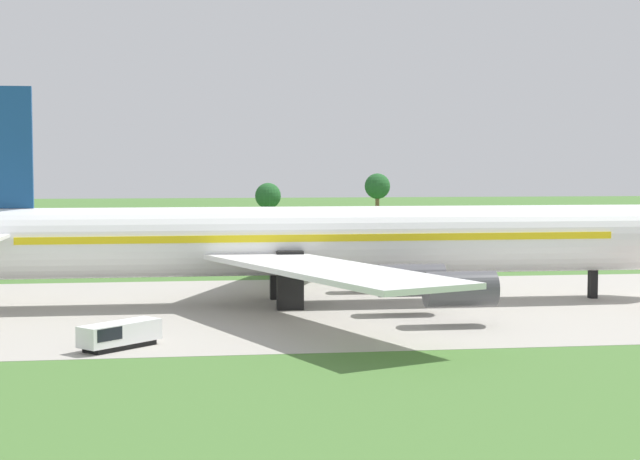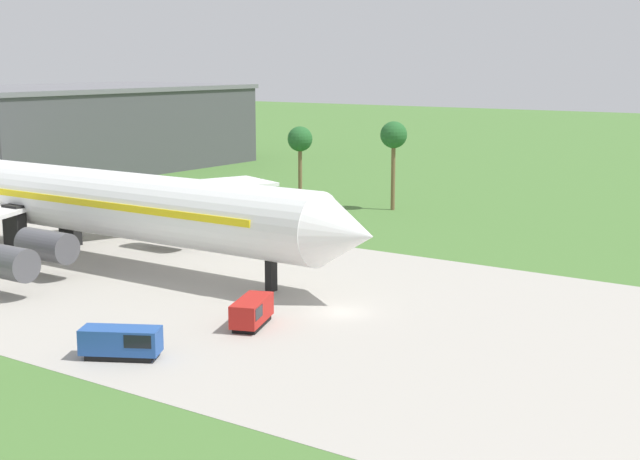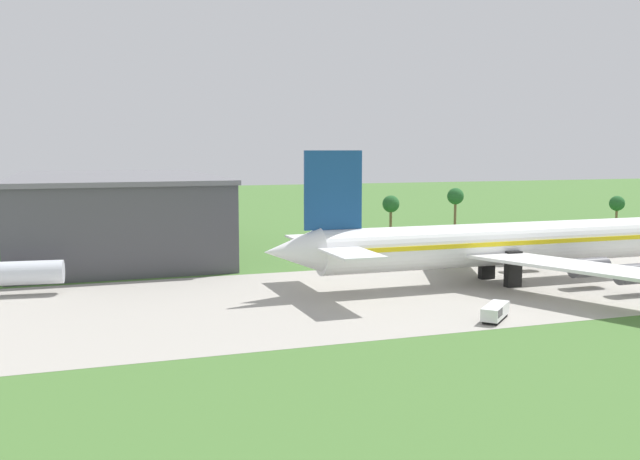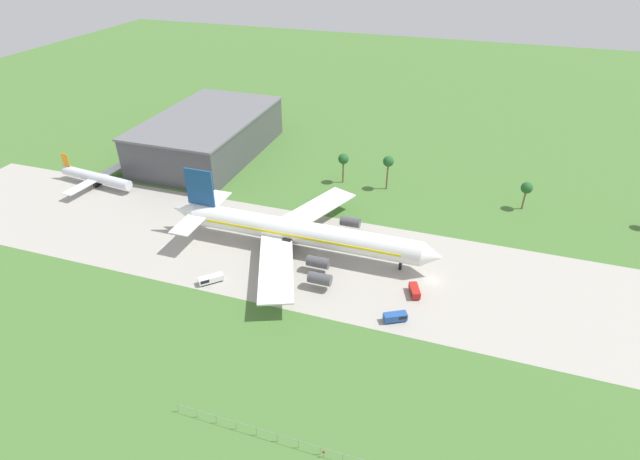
{
  "view_description": "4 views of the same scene",
  "coord_description": "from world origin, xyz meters",
  "views": [
    {
      "loc": [
        -48.66,
        -89.13,
        13.18
      ],
      "look_at": [
        -36.04,
        2.28,
        7.01
      ],
      "focal_mm": 55.0,
      "sensor_mm": 36.0,
      "label": 1
    },
    {
      "loc": [
        37.39,
        -57.66,
        19.79
      ],
      "look_at": [
        -3.67,
        2.28,
        6.01
      ],
      "focal_mm": 50.0,
      "sensor_mm": 36.0,
      "label": 2
    },
    {
      "loc": [
        -100.67,
        -90.3,
        20.46
      ],
      "look_at": [
        -68.41,
        2.28,
        9.24
      ],
      "focal_mm": 40.0,
      "sensor_mm": 36.0,
      "label": 3
    },
    {
      "loc": [
        4.36,
        -104.47,
        78.97
      ],
      "look_at": [
        -31.98,
        5.0,
        6.0
      ],
      "focal_mm": 28.0,
      "sensor_mm": 36.0,
      "label": 4
    }
  ],
  "objects": [
    {
      "name": "jet_airliner",
      "position": [
        -37.38,
        2.28,
        5.95
      ],
      "size": [
        77.98,
        60.35,
        20.23
      ],
      "color": "white",
      "rests_on": "ground_plane"
    },
    {
      "name": "baggage_tug",
      "position": [
        -53.56,
        -18.52,
        1.05
      ],
      "size": [
        5.93,
        5.78,
        1.9
      ],
      "color": "black",
      "rests_on": "ground_plane"
    }
  ]
}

